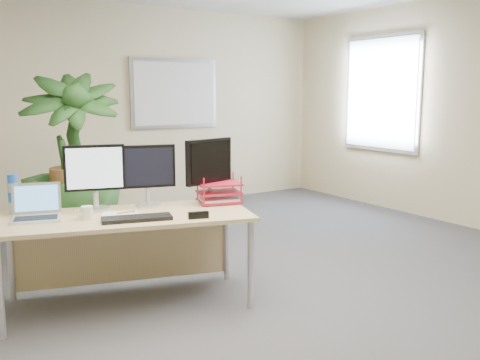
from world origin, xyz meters
TOP-DOWN VIEW (x-y plane):
  - floor at (0.00, 0.00)m, footprint 8.00×8.00m
  - back_wall at (0.00, 4.00)m, footprint 7.00×0.04m
  - whiteboard at (1.20, 3.97)m, footprint 1.30×0.04m
  - window at (3.47, 2.30)m, footprint 0.04×1.30m
  - desk at (-0.69, 0.96)m, footprint 1.93×1.21m
  - floor_plant at (-0.76, 2.13)m, footprint 1.04×1.04m
  - monitor_left at (-0.85, 1.15)m, footprint 0.44×0.20m
  - monitor_right at (-0.46, 1.07)m, footprint 0.43×0.20m
  - monitor_dark at (0.01, 0.92)m, footprint 0.46×0.21m
  - laptop at (-1.30, 1.11)m, footprint 0.40×0.37m
  - keyboard at (-0.72, 0.67)m, footprint 0.51×0.29m
  - coffee_mug at (-1.01, 0.89)m, footprint 0.12×0.08m
  - spiral_notebook at (-0.77, 0.88)m, footprint 0.31×0.28m
  - orange_pen at (-0.72, 0.88)m, footprint 0.14×0.01m
  - yellow_highlighter at (-0.56, 0.76)m, footprint 0.12×0.07m
  - water_bottle at (-1.40, 1.35)m, footprint 0.08×0.08m
  - letter_tray at (0.07, 0.87)m, footprint 0.39×0.33m
  - stapler at (-0.33, 0.48)m, footprint 0.15×0.08m

SIDE VIEW (x-z plane):
  - floor at x=0.00m, z-range 0.00..0.00m
  - desk at x=-0.69m, z-range 0.20..0.89m
  - spiral_notebook at x=-0.77m, z-range 0.69..0.70m
  - yellow_highlighter at x=-0.56m, z-range 0.69..0.71m
  - keyboard at x=-0.72m, z-range 0.69..0.72m
  - orange_pen at x=-0.72m, z-range 0.70..0.71m
  - stapler at x=-0.33m, z-range 0.69..0.74m
  - coffee_mug at x=-1.01m, z-range 0.69..0.78m
  - laptop at x=-1.30m, z-range 0.63..0.87m
  - floor_plant at x=-0.76m, z-range 0.00..1.50m
  - letter_tray at x=0.07m, z-range 0.68..0.84m
  - water_bottle at x=-1.40m, z-range 0.68..0.98m
  - monitor_right at x=-0.46m, z-range 0.72..1.21m
  - monitor_left at x=-0.85m, z-range 0.73..1.22m
  - monitor_dark at x=0.01m, z-range 0.73..1.24m
  - back_wall at x=0.00m, z-range 0.00..2.70m
  - whiteboard at x=1.20m, z-range 1.07..2.02m
  - window at x=3.47m, z-range 0.77..2.33m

